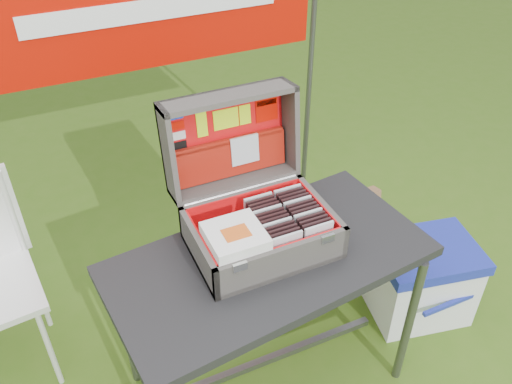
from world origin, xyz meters
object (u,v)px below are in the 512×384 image
table (268,322)px  cardboard_box (344,235)px  suitcase (255,185)px  cooler (421,280)px

table → cardboard_box: bearing=28.2°
suitcase → cardboard_box: (0.67, 0.34, -0.76)m
suitcase → cardboard_box: suitcase is taller
suitcase → table: bearing=-89.2°
table → cardboard_box: 0.83m
cooler → cardboard_box: 0.45m
suitcase → cardboard_box: bearing=27.0°
table → suitcase: 0.63m
table → suitcase: size_ratio=2.24×
table → cardboard_box: size_ratio=2.68×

